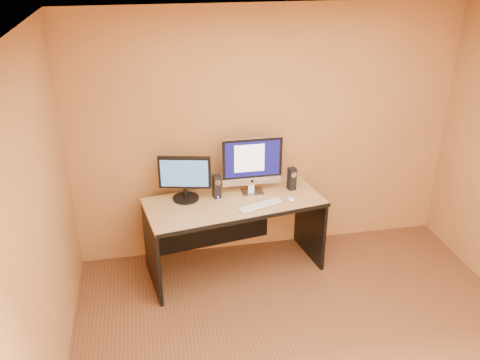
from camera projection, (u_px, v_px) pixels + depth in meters
The scene contains 11 objects.
walls at pixel (337, 236), 3.44m from camera, with size 4.00×4.00×2.60m, color #AD7945, non-canonical shape.
ceiling at pixel (356, 40), 2.88m from camera, with size 4.00×4.00×0.00m, color white.
desk at pixel (234, 236), 5.15m from camera, with size 1.72×0.75×0.80m, color tan, non-canonical shape.
imac at pixel (253, 166), 5.02m from camera, with size 0.61×0.23×0.59m, color #B0AFB4, non-canonical shape.
second_monitor at pixel (185, 178), 4.92m from camera, with size 0.52×0.26×0.45m, color black, non-canonical shape.
speaker_left at pixel (217, 186), 5.00m from camera, with size 0.07×0.08×0.24m, color black, non-canonical shape.
speaker_right at pixel (292, 179), 5.16m from camera, with size 0.07×0.08×0.24m, color black, non-canonical shape.
keyboard at pixel (261, 206), 4.87m from camera, with size 0.46×0.12×0.02m, color #B8B8BD.
mouse at pixel (291, 199), 4.97m from camera, with size 0.06×0.11×0.04m, color white.
cable_a at pixel (254, 186), 5.26m from camera, with size 0.01×0.01×0.24m, color black.
cable_b at pixel (252, 187), 5.25m from camera, with size 0.01×0.01×0.19m, color black.
Camera 1 is at (-1.21, -2.77, 3.12)m, focal length 38.00 mm.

